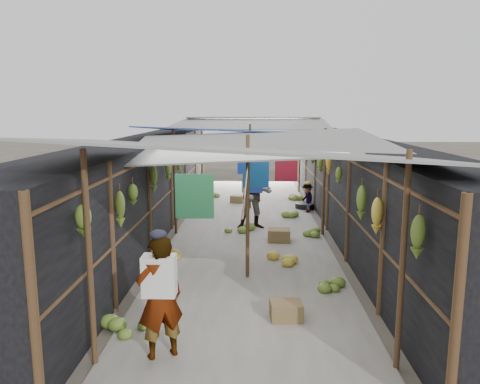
# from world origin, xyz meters

# --- Properties ---
(ground) EXTENTS (80.00, 80.00, 0.00)m
(ground) POSITION_xyz_m (0.00, 0.00, 0.00)
(ground) COLOR #6B6356
(ground) RESTS_ON ground
(aisle_slab) EXTENTS (3.60, 16.00, 0.02)m
(aisle_slab) POSITION_xyz_m (0.00, 6.50, 0.01)
(aisle_slab) COLOR #9E998E
(aisle_slab) RESTS_ON ground
(stall_left) EXTENTS (1.40, 15.00, 2.30)m
(stall_left) POSITION_xyz_m (-2.70, 6.50, 1.15)
(stall_left) COLOR black
(stall_left) RESTS_ON ground
(stall_right) EXTENTS (1.40, 15.00, 2.30)m
(stall_right) POSITION_xyz_m (2.70, 6.50, 1.15)
(stall_right) COLOR black
(stall_right) RESTS_ON ground
(crate_near) EXTENTS (0.48, 0.40, 0.27)m
(crate_near) POSITION_xyz_m (0.58, 1.26, 0.14)
(crate_near) COLOR olive
(crate_near) RESTS_ON ground
(crate_mid) EXTENTS (0.53, 0.44, 0.31)m
(crate_mid) POSITION_xyz_m (0.70, 5.35, 0.15)
(crate_mid) COLOR olive
(crate_mid) RESTS_ON ground
(crate_back) EXTENTS (0.46, 0.41, 0.26)m
(crate_back) POSITION_xyz_m (-0.42, 9.88, 0.13)
(crate_back) COLOR olive
(crate_back) RESTS_ON ground
(black_basin) EXTENTS (0.59, 0.59, 0.18)m
(black_basin) POSITION_xyz_m (1.70, 9.07, 0.09)
(black_basin) COLOR black
(black_basin) RESTS_ON ground
(vendor_elderly) EXTENTS (0.68, 0.60, 1.56)m
(vendor_elderly) POSITION_xyz_m (-1.03, 0.18, 0.78)
(vendor_elderly) COLOR silver
(vendor_elderly) RESTS_ON ground
(shopper_blue) EXTENTS (0.98, 0.81, 1.84)m
(shopper_blue) POSITION_xyz_m (0.13, 6.56, 0.92)
(shopper_blue) COLOR navy
(shopper_blue) RESTS_ON ground
(vendor_seated) EXTENTS (0.48, 0.65, 0.90)m
(vendor_seated) POSITION_xyz_m (1.70, 8.47, 0.45)
(vendor_seated) COLOR #4C4641
(vendor_seated) RESTS_ON ground
(market_canopy) EXTENTS (5.62, 15.20, 2.77)m
(market_canopy) POSITION_xyz_m (0.03, 6.82, 2.41)
(market_canopy) COLOR brown
(market_canopy) RESTS_ON ground
(hanging_bananas) EXTENTS (3.95, 13.88, 0.84)m
(hanging_bananas) POSITION_xyz_m (0.02, 6.77, 1.64)
(hanging_bananas) COLOR olive
(hanging_bananas) RESTS_ON ground
(floor_bananas) EXTENTS (3.75, 10.70, 0.33)m
(floor_bananas) POSITION_xyz_m (-0.19, 5.39, 0.15)
(floor_bananas) COLOR olive
(floor_bananas) RESTS_ON ground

